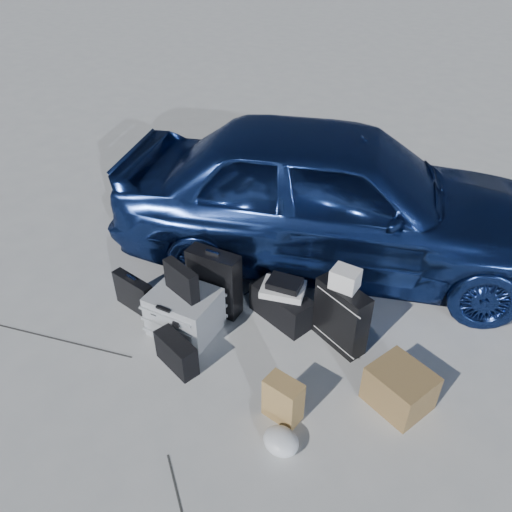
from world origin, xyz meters
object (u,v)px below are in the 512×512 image
Objects in this scene: suitcase_right at (341,316)px; suitcase_left at (214,282)px; pelican_case at (185,312)px; car at (335,196)px; briefcase at (134,294)px; duffel_bag at (281,305)px; cardboard_box at (400,388)px.

suitcase_left is at bearing -147.73° from suitcase_right.
suitcase_right is at bearing 20.88° from pelican_case.
car is 7.38× the size of suitcase_right.
briefcase reaches higher than duffel_bag.
car reaches higher than suitcase_right.
pelican_case is 1.39m from suitcase_right.
car is at bearing 140.72° from suitcase_right.
pelican_case is 0.60m from briefcase.
cardboard_box is (1.39, -1.46, -0.60)m from car.
pelican_case is at bearing -170.35° from cardboard_box.
cardboard_box is at bearing 2.19° from pelican_case.
suitcase_left is (0.04, 0.38, 0.12)m from pelican_case.
car is at bearing 66.06° from pelican_case.
suitcase_right reaches higher than cardboard_box.
suitcase_right is 0.78m from cardboard_box.
suitcase_right is at bearing -170.68° from car.
suitcase_left is 1.88m from cardboard_box.
pelican_case is 0.95× the size of suitcase_right.
suitcase_left is (-0.48, -1.40, -0.44)m from car.
suitcase_left is 1.07× the size of suitcase_right.
briefcase is 0.79m from suitcase_left.
briefcase is (-1.12, -1.84, -0.59)m from car.
car is 6.89× the size of suitcase_left.
suitcase_left reaches higher than pelican_case.
suitcase_right is (1.82, 0.72, 0.12)m from briefcase.
briefcase is 1.41m from duffel_bag.
cardboard_box is at bearing -158.83° from car.
suitcase_left is at bearing -143.88° from duffel_bag.
car is 1.40m from suitcase_right.
duffel_bag is (0.59, 0.25, -0.17)m from suitcase_left.
cardboard_box is (2.51, 0.39, -0.01)m from briefcase.
suitcase_left reaches higher than duffel_bag.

